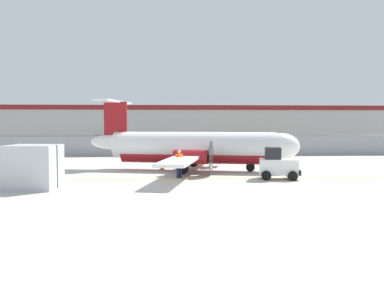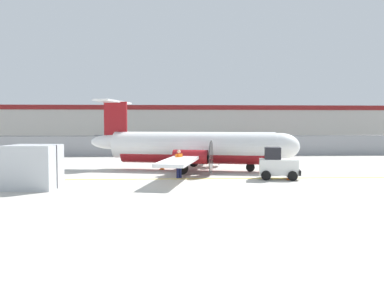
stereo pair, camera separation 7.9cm
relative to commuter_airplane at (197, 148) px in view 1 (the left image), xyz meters
The scene contains 18 objects.
ground_plane 4.47m from the commuter_airplane, 105.99° to the right, with size 140.00×140.00×0.01m.
perimeter_fence 12.06m from the commuter_airplane, 95.47° to the left, with size 98.00×0.10×2.10m.
parking_lot_strip 23.57m from the commuter_airplane, 92.80° to the left, with size 98.00×17.00×0.12m.
background_building 42.03m from the commuter_airplane, 91.57° to the left, with size 91.00×8.10×6.50m.
commuter_airplane is the anchor object (origin of this frame).
baggage_tug 6.32m from the commuter_airplane, 44.11° to the right, with size 2.50×1.76×1.88m.
ground_crew_worker 3.89m from the commuter_airplane, 109.78° to the right, with size 0.48×0.48×1.70m.
cargo_container 11.10m from the commuter_airplane, 141.59° to the right, with size 2.57×2.20×2.20m.
traffic_cone_near_left 7.06m from the commuter_airplane, 42.06° to the right, with size 0.36×0.36×0.64m.
traffic_cone_near_right 2.83m from the commuter_airplane, 164.78° to the left, with size 0.36×0.36×0.64m.
parked_car_0 27.62m from the commuter_airplane, 124.82° to the left, with size 4.22×2.03×1.58m.
parked_car_1 29.59m from the commuter_airplane, 112.48° to the left, with size 4.27×2.15×1.58m.
parked_car_2 28.75m from the commuter_airplane, 106.44° to the left, with size 4.31×2.23×1.58m.
parked_car_3 19.48m from the commuter_airplane, 98.34° to the left, with size 4.36×2.36×1.58m.
parked_car_4 26.97m from the commuter_airplane, 86.44° to the left, with size 4.32×2.25×1.58m.
parked_car_5 17.59m from the commuter_airplane, 75.26° to the left, with size 4.23×2.06×1.58m.
parked_car_6 25.50m from the commuter_airplane, 66.14° to the left, with size 4.40×2.45×1.58m.
parked_car_7 32.23m from the commuter_airplane, 65.04° to the left, with size 4.33×2.29×1.58m.
Camera 1 is at (-0.64, -20.00, 3.24)m, focal length 35.00 mm.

